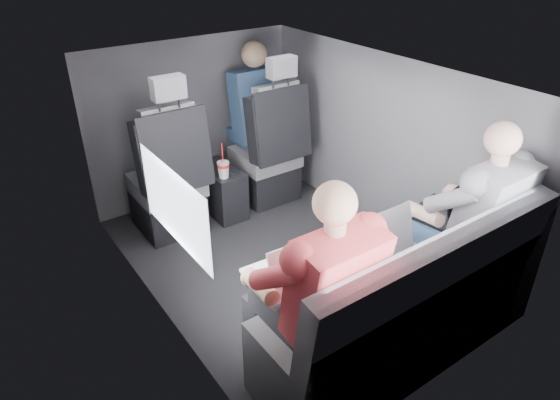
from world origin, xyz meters
TOP-DOWN VIEW (x-y plane):
  - floor at (0.00, 0.00)m, footprint 2.60×2.60m
  - ceiling at (0.00, 0.00)m, footprint 2.60×2.60m
  - panel_left at (-0.90, 0.00)m, footprint 0.02×2.60m
  - panel_right at (0.90, 0.00)m, footprint 0.02×2.60m
  - panel_front at (0.00, 1.30)m, footprint 1.80×0.02m
  - panel_back at (0.00, -1.30)m, footprint 1.80×0.02m
  - side_window at (-0.88, -0.30)m, footprint 0.02×0.75m
  - seatbelt at (0.45, 0.67)m, footprint 0.35×0.11m
  - front_seat_left at (-0.45, 0.84)m, footprint 0.52×0.58m
  - front_seat_right at (0.45, 0.84)m, footprint 0.52×0.58m
  - center_console at (0.00, 0.88)m, footprint 0.24×0.48m
  - rear_bench at (0.00, -1.06)m, footprint 1.60×0.57m
  - soda_cup at (-0.05, 0.72)m, footprint 0.09×0.09m
  - laptop_white at (-0.51, -0.77)m, footprint 0.37×0.35m
  - laptop_silver at (0.01, -0.79)m, footprint 0.38×0.33m
  - laptop_black at (0.61, -0.82)m, footprint 0.41×0.39m
  - passenger_rear_left at (-0.52, -0.97)m, footprint 0.52×0.64m
  - passenger_rear_right at (0.60, -0.97)m, footprint 0.53×0.64m
  - passenger_front_right at (0.49, 1.10)m, footprint 0.42×0.42m

SIDE VIEW (x-z plane):
  - floor at x=0.00m, z-range 0.00..0.00m
  - center_console at x=0.00m, z-range 0.00..0.41m
  - rear_bench at x=0.00m, z-range -0.15..0.77m
  - front_seat_left at x=-0.45m, z-range -0.23..1.03m
  - front_seat_right at x=0.45m, z-range -0.23..1.03m
  - soda_cup at x=-0.05m, z-range 0.33..0.62m
  - laptop_black at x=0.61m, z-range 0.51..0.77m
  - laptop_silver at x=0.01m, z-range 0.51..0.77m
  - laptop_white at x=-0.51m, z-range 0.50..0.77m
  - passenger_rear_left at x=-0.52m, z-range 0.01..1.26m
  - passenger_rear_right at x=0.60m, z-range 0.01..1.27m
  - panel_left at x=-0.90m, z-range 0.00..1.35m
  - panel_right at x=0.90m, z-range 0.00..1.35m
  - panel_front at x=0.00m, z-range 0.00..1.35m
  - panel_back at x=0.00m, z-range 0.00..1.35m
  - passenger_front_right at x=0.49m, z-range 0.32..1.20m
  - seatbelt at x=0.45m, z-range 0.50..1.10m
  - side_window at x=-0.88m, z-range 0.69..1.11m
  - ceiling at x=0.00m, z-range 1.35..1.35m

